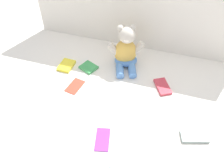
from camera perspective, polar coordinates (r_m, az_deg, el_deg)
ground_plane at (r=1.42m, az=1.27°, el=-0.06°), size 3.20×3.20×0.00m
backdrop_drape at (r=1.56m, az=5.94°, el=18.47°), size 1.41×0.03×0.61m
teddy_bear at (r=1.49m, az=3.29°, el=7.86°), size 0.23×0.23×0.28m
book_case_0 at (r=1.55m, az=-10.93°, el=4.40°), size 0.09×0.12×0.02m
book_case_1 at (r=1.18m, az=-2.29°, el=-13.13°), size 0.09×0.14×0.01m
book_case_2 at (r=1.52m, az=-5.67°, el=4.02°), size 0.12×0.12×0.01m
book_case_3 at (r=1.13m, az=3.09°, el=-17.71°), size 0.12×0.15×0.01m
book_case_4 at (r=1.42m, az=12.09°, el=-0.63°), size 0.12×0.15×0.02m
book_case_5 at (r=1.25m, az=19.24°, el=-11.86°), size 0.15×0.10×0.02m
book_case_6 at (r=1.42m, az=-8.92°, el=-0.45°), size 0.09×0.13×0.01m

